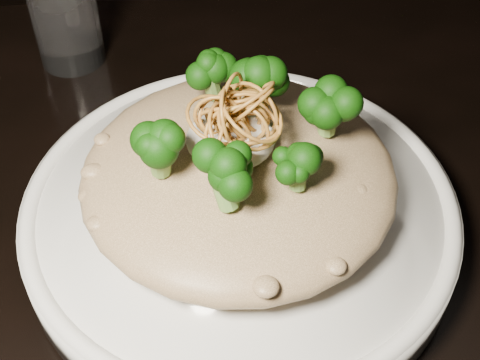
% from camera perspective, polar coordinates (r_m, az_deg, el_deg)
% --- Properties ---
extents(table, '(1.10, 0.80, 0.75)m').
position_cam_1_polar(table, '(0.56, -1.33, -13.34)').
color(table, black).
rests_on(table, ground).
extents(plate, '(0.32, 0.32, 0.03)m').
position_cam_1_polar(plate, '(0.50, 0.00, -3.04)').
color(plate, silver).
rests_on(plate, table).
extents(risotto, '(0.23, 0.23, 0.05)m').
position_cam_1_polar(risotto, '(0.48, -0.12, 0.48)').
color(risotto, brown).
rests_on(risotto, plate).
extents(broccoli, '(0.16, 0.16, 0.06)m').
position_cam_1_polar(broccoli, '(0.44, 0.46, 5.66)').
color(broccoli, black).
rests_on(broccoli, risotto).
extents(cheese, '(0.06, 0.06, 0.02)m').
position_cam_1_polar(cheese, '(0.45, -0.81, 3.53)').
color(cheese, white).
rests_on(cheese, risotto).
extents(shallots, '(0.07, 0.07, 0.04)m').
position_cam_1_polar(shallots, '(0.43, -0.34, 6.53)').
color(shallots, brown).
rests_on(shallots, cheese).
extents(drinking_glass, '(0.08, 0.08, 0.11)m').
position_cam_1_polar(drinking_glass, '(0.67, -14.80, 13.84)').
color(drinking_glass, white).
rests_on(drinking_glass, table).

